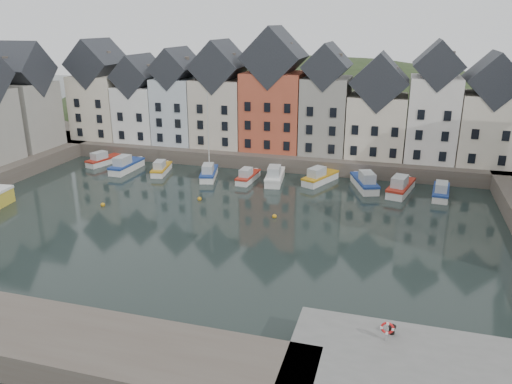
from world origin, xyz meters
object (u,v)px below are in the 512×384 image
at_px(mooring_bollard, 392,329).
at_px(boat_a, 103,160).
at_px(boat_d, 209,173).
at_px(life_ring_post, 387,328).

bearing_deg(mooring_bollard, boat_a, 140.47).
height_order(boat_a, boat_d, boat_d).
xyz_separation_m(boat_d, mooring_bollard, (24.99, -33.11, 1.55)).
bearing_deg(boat_d, boat_a, 158.87).
bearing_deg(life_ring_post, boat_a, 139.61).
height_order(mooring_bollard, life_ring_post, life_ring_post).
xyz_separation_m(boat_a, life_ring_post, (42.39, -36.06, 2.20)).
distance_m(boat_d, mooring_bollard, 41.51).
bearing_deg(boat_a, life_ring_post, -25.18).
distance_m(boat_a, mooring_bollard, 55.37).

